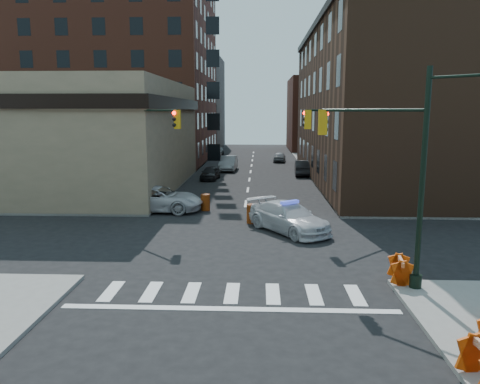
# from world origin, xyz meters

# --- Properties ---
(ground) EXTENTS (140.00, 140.00, 0.00)m
(ground) POSITION_xyz_m (0.00, 0.00, 0.00)
(ground) COLOR black
(ground) RESTS_ON ground
(sidewalk_nw) EXTENTS (34.00, 54.50, 0.15)m
(sidewalk_nw) POSITION_xyz_m (-23.00, 32.75, 0.07)
(sidewalk_nw) COLOR gray
(sidewalk_nw) RESTS_ON ground
(sidewalk_ne) EXTENTS (34.00, 54.50, 0.15)m
(sidewalk_ne) POSITION_xyz_m (23.00, 32.75, 0.07)
(sidewalk_ne) COLOR gray
(sidewalk_ne) RESTS_ON ground
(bank_building) EXTENTS (22.00, 22.00, 9.00)m
(bank_building) POSITION_xyz_m (-17.00, 16.50, 4.50)
(bank_building) COLOR #8F7A5E
(bank_building) RESTS_ON ground
(apartment_block) EXTENTS (25.00, 25.00, 24.00)m
(apartment_block) POSITION_xyz_m (-18.50, 40.00, 12.00)
(apartment_block) COLOR brown
(apartment_block) RESTS_ON ground
(commercial_row_ne) EXTENTS (14.00, 34.00, 14.00)m
(commercial_row_ne) POSITION_xyz_m (13.00, 22.50, 7.00)
(commercial_row_ne) COLOR #492D1D
(commercial_row_ne) RESTS_ON ground
(filler_nw) EXTENTS (20.00, 18.00, 16.00)m
(filler_nw) POSITION_xyz_m (-16.00, 62.00, 8.00)
(filler_nw) COLOR brown
(filler_nw) RESTS_ON ground
(filler_ne) EXTENTS (16.00, 16.00, 12.00)m
(filler_ne) POSITION_xyz_m (14.00, 58.00, 6.00)
(filler_ne) COLOR brown
(filler_ne) RESTS_ON ground
(signal_pole_se) EXTENTS (5.40, 5.27, 8.00)m
(signal_pole_se) POSITION_xyz_m (6.04, -5.52, 4.61)
(signal_pole_se) COLOR black
(signal_pole_se) RESTS_ON sidewalk_se
(signal_pole_nw) EXTENTS (3.58, 3.67, 8.00)m
(signal_pole_nw) POSITION_xyz_m (-5.85, 5.34, 4.34)
(signal_pole_nw) COLOR black
(signal_pole_nw) RESTS_ON sidewalk_nw
(signal_pole_ne) EXTENTS (3.67, 3.58, 8.00)m
(signal_pole_ne) POSITION_xyz_m (5.84, 5.35, 4.34)
(signal_pole_ne) COLOR black
(signal_pole_ne) RESTS_ON sidewalk_ne
(tree_ne_near) EXTENTS (3.00, 3.00, 4.85)m
(tree_ne_near) POSITION_xyz_m (7.50, 26.00, 3.49)
(tree_ne_near) COLOR black
(tree_ne_near) RESTS_ON sidewalk_ne
(tree_ne_far) EXTENTS (3.00, 3.00, 4.85)m
(tree_ne_far) POSITION_xyz_m (7.50, 34.00, 3.49)
(tree_ne_far) COLOR black
(tree_ne_far) RESTS_ON sidewalk_ne
(police_car) EXTENTS (5.06, 5.82, 1.61)m
(police_car) POSITION_xyz_m (2.61, 2.24, 0.80)
(police_car) COLOR silver
(police_car) RESTS_ON ground
(pickup) EXTENTS (6.22, 3.21, 1.68)m
(pickup) POSITION_xyz_m (-5.80, 7.28, 0.84)
(pickup) COLOR silver
(pickup) RESTS_ON ground
(parked_car_wnear) EXTENTS (1.91, 3.93, 1.29)m
(parked_car_wnear) POSITION_xyz_m (-3.81, 21.92, 0.65)
(parked_car_wnear) COLOR black
(parked_car_wnear) RESTS_ON ground
(parked_car_wfar) EXTENTS (1.94, 5.02, 1.63)m
(parked_car_wfar) POSITION_xyz_m (-2.50, 28.99, 0.82)
(parked_car_wfar) COLOR gray
(parked_car_wfar) RESTS_ON ground
(parked_car_wdeep) EXTENTS (2.74, 5.71, 1.60)m
(parked_car_wdeep) POSITION_xyz_m (-5.50, 43.34, 0.80)
(parked_car_wdeep) COLOR black
(parked_car_wdeep) RESTS_ON ground
(parked_car_enear) EXTENTS (1.86, 4.78, 1.55)m
(parked_car_enear) POSITION_xyz_m (5.50, 25.50, 0.78)
(parked_car_enear) COLOR black
(parked_car_enear) RESTS_ON ground
(parked_car_efar) EXTENTS (1.84, 3.88, 1.28)m
(parked_car_efar) POSITION_xyz_m (3.60, 38.38, 0.64)
(parked_car_efar) COLOR gray
(parked_car_efar) RESTS_ON ground
(pedestrian_a) EXTENTS (0.67, 0.51, 1.65)m
(pedestrian_a) POSITION_xyz_m (-6.50, 7.68, 0.98)
(pedestrian_a) COLOR black
(pedestrian_a) RESTS_ON sidewalk_nw
(pedestrian_b) EXTENTS (0.99, 0.79, 2.00)m
(pedestrian_b) POSITION_xyz_m (-8.80, 9.12, 1.15)
(pedestrian_b) COLOR black
(pedestrian_b) RESTS_ON sidewalk_nw
(pedestrian_c) EXTENTS (1.07, 0.84, 1.70)m
(pedestrian_c) POSITION_xyz_m (-9.71, 6.52, 1.00)
(pedestrian_c) COLOR #1F262F
(pedestrian_c) RESTS_ON sidewalk_nw
(barrel_road) EXTENTS (0.68, 0.68, 1.13)m
(barrel_road) POSITION_xyz_m (0.55, 4.17, 0.56)
(barrel_road) COLOR #D7470A
(barrel_road) RESTS_ON ground
(barrel_bank) EXTENTS (0.73, 0.73, 1.10)m
(barrel_bank) POSITION_xyz_m (-2.65, 7.64, 0.55)
(barrel_bank) COLOR #D36409
(barrel_bank) RESTS_ON ground
(barricade_se_a) EXTENTS (0.79, 1.32, 0.93)m
(barricade_se_a) POSITION_xyz_m (6.40, -5.70, 0.62)
(barricade_se_a) COLOR #DC4F0A
(barricade_se_a) RESTS_ON sidewalk_se
(barricade_nw_a) EXTENTS (1.18, 0.65, 0.86)m
(barricade_nw_a) POSITION_xyz_m (-7.84, 7.77, 0.58)
(barricade_nw_a) COLOR #BF5D09
(barricade_nw_a) RESTS_ON sidewalk_nw
(barricade_nw_b) EXTENTS (1.30, 0.72, 0.94)m
(barricade_nw_b) POSITION_xyz_m (-11.71, 8.00, 0.62)
(barricade_nw_b) COLOR #C45809
(barricade_nw_b) RESTS_ON sidewalk_nw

